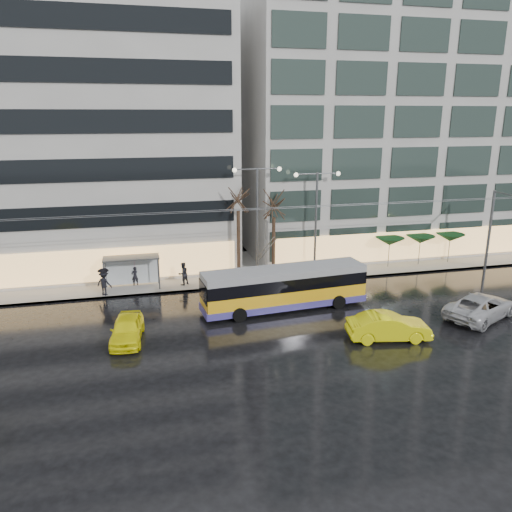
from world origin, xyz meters
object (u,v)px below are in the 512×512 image
object	(u,v)px
street_lamp_near	(257,208)
taxi_a	(127,329)
trolleybus	(284,289)
bus_shelter	(127,265)

from	to	relation	value
street_lamp_near	taxi_a	bearing A→B (deg)	-137.49
trolleybus	street_lamp_near	distance (m)	8.19
trolleybus	taxi_a	distance (m)	11.01
street_lamp_near	trolleybus	bearing A→B (deg)	-87.67
taxi_a	street_lamp_near	bearing A→B (deg)	48.35
street_lamp_near	taxi_a	distance (m)	15.02
bus_shelter	trolleybus	bearing A→B (deg)	-32.17
street_lamp_near	bus_shelter	bearing A→B (deg)	-179.37
street_lamp_near	taxi_a	size ratio (longest dim) A/B	2.03
trolleybus	bus_shelter	distance (m)	12.60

